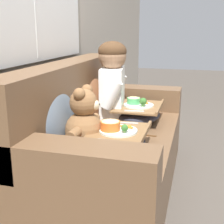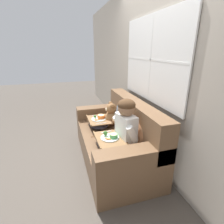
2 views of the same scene
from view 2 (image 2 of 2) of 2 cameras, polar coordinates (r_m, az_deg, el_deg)
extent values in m
plane|color=#4C443D|center=(2.79, 0.36, -14.96)|extent=(14.00, 14.00, 0.00)
cube|color=#A89E8E|center=(2.54, 13.19, 12.70)|extent=(8.00, 0.05, 2.60)
cube|color=white|center=(2.50, 12.60, 16.38)|extent=(1.58, 0.02, 1.12)
cube|color=black|center=(2.51, 12.72, 16.37)|extent=(1.53, 0.01, 1.07)
cube|color=white|center=(2.50, 12.52, 16.38)|extent=(0.02, 0.02, 1.07)
cube|color=white|center=(2.50, 12.52, 16.38)|extent=(1.53, 0.02, 0.02)
cube|color=brown|center=(2.68, 0.37, -11.25)|extent=(1.73, 0.88, 0.42)
cube|color=brown|center=(2.58, 7.35, -1.50)|extent=(1.73, 0.22, 0.48)
cube|color=brown|center=(3.21, -3.59, 0.23)|extent=(0.22, 0.88, 0.19)
cube|color=brown|center=(1.92, 7.26, -14.47)|extent=(0.22, 0.88, 0.19)
cube|color=#513219|center=(2.57, -0.05, -7.23)|extent=(0.01, 0.62, 0.01)
ellipsoid|color=#B2754C|center=(2.30, 8.64, -5.41)|extent=(0.42, 0.20, 0.44)
ellipsoid|color=slate|center=(2.85, 3.17, -0.12)|extent=(0.43, 0.21, 0.45)
cube|color=white|center=(2.23, 4.55, -5.89)|extent=(0.33, 0.21, 0.41)
sphere|color=#936B4C|center=(2.12, 4.77, 1.36)|extent=(0.21, 0.21, 0.21)
ellipsoid|color=#4C331E|center=(2.11, 4.80, 2.33)|extent=(0.22, 0.22, 0.15)
cylinder|color=white|center=(2.35, 2.10, -3.60)|extent=(0.10, 0.17, 0.23)
cylinder|color=white|center=(2.07, 6.58, -7.10)|extent=(0.10, 0.17, 0.23)
sphere|color=brown|center=(2.83, -0.20, -2.10)|extent=(0.23, 0.23, 0.23)
sphere|color=brown|center=(2.77, -0.21, 1.15)|extent=(0.17, 0.17, 0.17)
sphere|color=brown|center=(2.80, -0.53, 2.79)|extent=(0.07, 0.07, 0.07)
sphere|color=brown|center=(2.69, 0.12, 2.06)|extent=(0.07, 0.07, 0.07)
sphere|color=beige|center=(2.75, -1.68, 0.86)|extent=(0.06, 0.06, 0.06)
sphere|color=black|center=(2.75, -2.02, 0.91)|extent=(0.02, 0.02, 0.02)
cylinder|color=brown|center=(2.95, -0.95, -0.64)|extent=(0.12, 0.06, 0.06)
cylinder|color=brown|center=(2.69, 0.62, -2.78)|extent=(0.12, 0.06, 0.06)
cylinder|color=brown|center=(2.88, -2.70, -3.53)|extent=(0.06, 0.11, 0.06)
cylinder|color=brown|center=(2.79, -2.22, -4.35)|extent=(0.06, 0.11, 0.06)
ellipsoid|color=#2D2D38|center=(2.24, -0.68, -10.04)|extent=(0.43, 0.33, 0.11)
cube|color=brown|center=(2.21, -0.69, -8.64)|extent=(0.44, 0.35, 0.01)
cube|color=brown|center=(2.17, -4.92, -8.88)|extent=(0.44, 0.02, 0.02)
cylinder|color=silver|center=(2.20, -0.69, -8.36)|extent=(0.23, 0.23, 0.01)
cylinder|color=#4CAD60|center=(2.19, 0.52, -7.72)|extent=(0.10, 0.10, 0.05)
cylinder|color=#E5D189|center=(2.18, 0.52, -7.27)|extent=(0.09, 0.09, 0.01)
sphere|color=#38702D|center=(2.22, -2.16, -6.88)|extent=(0.05, 0.05, 0.05)
cylinder|color=#7A9E56|center=(2.23, -2.16, -7.54)|extent=(0.02, 0.02, 0.02)
cylinder|color=orange|center=(2.16, -1.50, -8.69)|extent=(0.04, 0.06, 0.01)
cylinder|color=orange|center=(2.14, -1.11, -8.87)|extent=(0.02, 0.06, 0.01)
cube|color=silver|center=(2.35, -1.87, -6.49)|extent=(0.03, 0.14, 0.01)
ellipsoid|color=#2D2D38|center=(2.80, -4.36, -3.69)|extent=(0.42, 0.32, 0.11)
cube|color=brown|center=(2.78, -4.39, -2.51)|extent=(0.44, 0.33, 0.01)
cube|color=brown|center=(2.75, -7.58, -2.58)|extent=(0.44, 0.02, 0.02)
cylinder|color=silver|center=(2.77, -4.40, -2.28)|extent=(0.22, 0.22, 0.01)
cylinder|color=orange|center=(2.78, -3.60, -1.47)|extent=(0.12, 0.12, 0.05)
cylinder|color=#E5D189|center=(2.78, -3.61, -1.06)|extent=(0.10, 0.10, 0.01)
sphere|color=#38702D|center=(2.79, -5.55, -1.42)|extent=(0.04, 0.04, 0.04)
cylinder|color=#7A9E56|center=(2.80, -5.54, -1.83)|extent=(0.02, 0.02, 0.02)
cylinder|color=orange|center=(2.72, -5.06, -2.48)|extent=(0.03, 0.08, 0.01)
cylinder|color=orange|center=(2.70, -4.78, -2.60)|extent=(0.02, 0.07, 0.01)
cube|color=silver|center=(2.93, -5.13, -1.11)|extent=(0.03, 0.14, 0.01)
cube|color=silver|center=(2.62, -3.58, -3.68)|extent=(0.03, 0.17, 0.01)
camera|label=1|loc=(4.21, -15.50, 12.88)|focal=50.00mm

